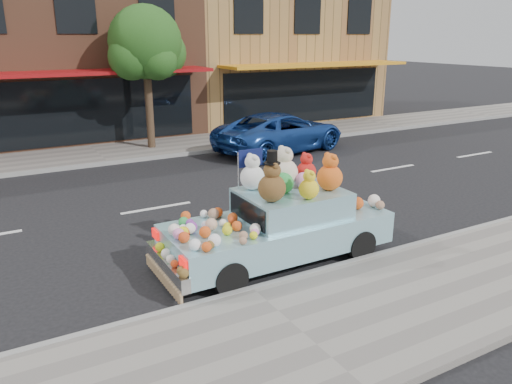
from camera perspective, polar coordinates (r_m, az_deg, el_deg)
ground at (r=12.79m, az=-11.32°, el=-1.82°), size 120.00×120.00×0.00m
near_sidewalk at (r=7.43m, az=5.37°, el=-16.04°), size 60.00×3.00×0.12m
far_sidewalk at (r=18.86m, az=-17.60°, el=4.13°), size 60.00×3.00×0.12m
near_kerb at (r=8.52m, az=-0.45°, el=-11.20°), size 60.00×0.12×0.13m
far_kerb at (r=17.42m, az=-16.54°, el=3.19°), size 60.00×0.12×0.13m
storefront_mid at (r=23.80m, az=-21.34°, el=15.12°), size 10.00×9.80×7.30m
storefront_right at (r=27.17m, az=0.79°, el=16.42°), size 10.00×9.80×7.30m
street_tree at (r=18.96m, az=-12.48°, el=15.71°), size 3.00×2.70×5.22m
car_blue at (r=18.60m, az=2.83°, el=6.85°), size 5.64×3.53×1.45m
art_car at (r=9.47m, az=2.66°, el=-3.33°), size 4.51×1.79×2.27m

